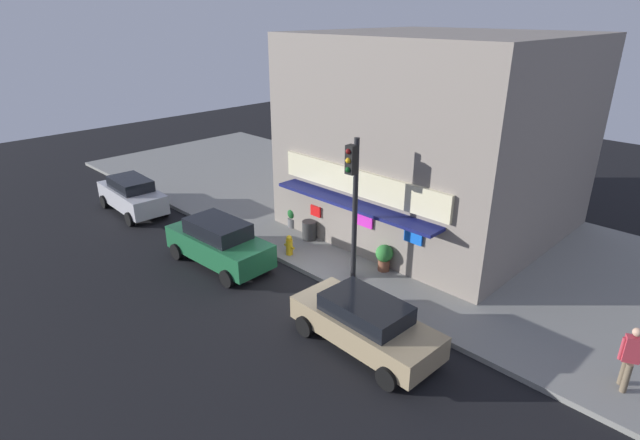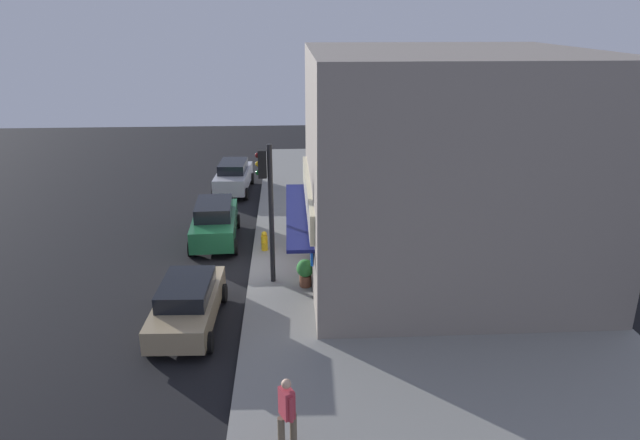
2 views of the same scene
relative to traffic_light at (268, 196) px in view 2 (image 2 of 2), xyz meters
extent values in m
plane|color=black|center=(-1.31, -0.79, -3.41)|extent=(60.66, 60.66, 0.00)
cube|color=gray|center=(-1.31, 5.23, -3.32)|extent=(40.44, 12.04, 0.17)
cube|color=gray|center=(-0.93, 6.34, 0.77)|extent=(10.04, 9.68, 8.01)
cube|color=beige|center=(-0.93, 1.42, -0.25)|extent=(7.63, 0.16, 0.97)
cube|color=navy|center=(-0.93, 1.07, -0.98)|extent=(7.23, 0.90, 0.12)
cube|color=red|center=(-3.25, 1.44, -2.00)|extent=(0.53, 0.08, 0.44)
cube|color=#E533CC|center=(-0.73, 1.44, -1.66)|extent=(0.89, 0.08, 0.46)
cube|color=blue|center=(1.52, 1.44, -1.56)|extent=(0.72, 0.08, 0.57)
cylinder|color=black|center=(0.00, 0.11, -0.71)|extent=(0.18, 0.18, 5.04)
cube|color=black|center=(0.00, -0.14, 1.13)|extent=(0.32, 0.28, 0.95)
sphere|color=maroon|center=(0.00, -0.29, 1.43)|extent=(0.18, 0.18, 0.18)
sphere|color=yellow|center=(0.00, -0.29, 1.13)|extent=(0.18, 0.18, 0.18)
sphere|color=#0F4C19|center=(0.00, -0.29, 0.83)|extent=(0.18, 0.18, 0.18)
cylinder|color=gold|center=(-2.94, -0.31, -2.92)|extent=(0.27, 0.27, 0.62)
sphere|color=gold|center=(-2.94, -0.31, -2.54)|extent=(0.23, 0.23, 0.23)
cylinder|color=gold|center=(-3.13, -0.31, -2.89)|extent=(0.12, 0.10, 0.10)
cylinder|color=gold|center=(-2.74, -0.31, -2.89)|extent=(0.12, 0.10, 0.10)
cylinder|color=#2D2D2D|center=(-3.42, 1.25, -2.84)|extent=(0.60, 0.60, 0.78)
cylinder|color=brown|center=(8.64, 0.47, -2.82)|extent=(0.21, 0.21, 0.83)
cylinder|color=brown|center=(8.51, 0.74, -2.82)|extent=(0.21, 0.21, 0.83)
cube|color=#B2333F|center=(8.57, 0.61, -2.06)|extent=(0.46, 0.39, 0.69)
sphere|color=tan|center=(8.57, 0.61, -1.57)|extent=(0.22, 0.22, 0.22)
cylinder|color=#B2333F|center=(8.77, 0.70, -2.09)|extent=(0.13, 0.13, 0.62)
cylinder|color=#B2333F|center=(8.38, 0.51, -2.09)|extent=(0.13, 0.13, 0.62)
cylinder|color=brown|center=(0.46, 1.27, -3.03)|extent=(0.43, 0.43, 0.41)
sphere|color=#2D7A33|center=(0.46, 1.27, -2.55)|extent=(0.64, 0.64, 0.64)
cylinder|color=#59595B|center=(-4.85, 1.66, -3.03)|extent=(0.51, 0.51, 0.40)
sphere|color=#195623|center=(-4.85, 1.66, -2.62)|extent=(0.51, 0.51, 0.51)
cube|color=#9E8966|center=(2.74, -2.50, -2.73)|extent=(4.54, 1.91, 0.71)
cube|color=black|center=(2.74, -2.50, -2.12)|extent=(2.47, 1.56, 0.50)
cylinder|color=black|center=(4.33, -1.67, -3.09)|extent=(0.65, 0.24, 0.64)
cylinder|color=black|center=(4.28, -3.44, -3.09)|extent=(0.65, 0.24, 0.64)
cylinder|color=black|center=(1.19, -1.57, -3.09)|extent=(0.65, 0.24, 0.64)
cylinder|color=black|center=(1.14, -3.34, -3.09)|extent=(0.65, 0.24, 0.64)
cube|color=#1E6038|center=(-4.47, -2.47, -2.65)|extent=(4.56, 1.96, 0.88)
cube|color=black|center=(-4.47, -2.47, -1.92)|extent=(2.49, 1.59, 0.58)
cylinder|color=black|center=(-2.94, -1.52, -3.09)|extent=(0.65, 0.25, 0.64)
cylinder|color=black|center=(-2.86, -3.28, -3.09)|extent=(0.65, 0.25, 0.64)
cylinder|color=black|center=(-6.08, -1.66, -3.09)|extent=(0.65, 0.25, 0.64)
cylinder|color=black|center=(-6.00, -3.42, -3.09)|extent=(0.65, 0.25, 0.64)
cube|color=#B7B7BC|center=(-11.88, -2.30, -2.66)|extent=(4.36, 1.86, 0.86)
cube|color=black|center=(-11.88, -2.30, -1.97)|extent=(2.38, 1.50, 0.51)
cylinder|color=black|center=(-10.34, -1.55, -3.09)|extent=(0.65, 0.25, 0.64)
cylinder|color=black|center=(-10.42, -3.20, -3.09)|extent=(0.65, 0.25, 0.64)
cylinder|color=black|center=(-13.33, -1.40, -3.09)|extent=(0.65, 0.25, 0.64)
cylinder|color=black|center=(-13.41, -3.06, -3.09)|extent=(0.65, 0.25, 0.64)
camera|label=1|loc=(10.24, -11.86, 5.55)|focal=28.11mm
camera|label=2|loc=(19.12, 0.75, 5.96)|focal=32.55mm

